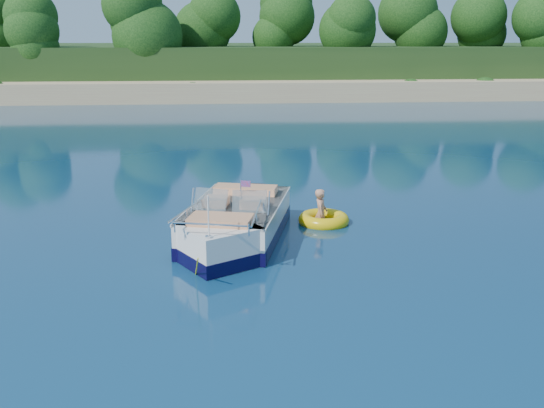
# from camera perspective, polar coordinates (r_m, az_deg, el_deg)

# --- Properties ---
(ground) EXTENTS (160.00, 160.00, 0.00)m
(ground) POSITION_cam_1_polar(r_m,az_deg,el_deg) (12.28, -10.71, -7.30)
(ground) COLOR #092342
(ground) RESTS_ON ground
(shoreline) EXTENTS (170.00, 59.00, 6.00)m
(shoreline) POSITION_cam_1_polar(r_m,az_deg,el_deg) (75.16, -6.03, 12.40)
(shoreline) COLOR tan
(shoreline) RESTS_ON ground
(treeline) EXTENTS (150.00, 7.12, 8.19)m
(treeline) POSITION_cam_1_polar(r_m,az_deg,el_deg) (52.32, -6.54, 16.17)
(treeline) COLOR black
(treeline) RESTS_ON ground
(motorboat) EXTENTS (2.94, 5.68, 1.93)m
(motorboat) POSITION_cam_1_polar(r_m,az_deg,el_deg) (14.31, -3.62, -2.17)
(motorboat) COLOR white
(motorboat) RESTS_ON ground
(tow_tube) EXTENTS (1.61, 1.61, 0.35)m
(tow_tube) POSITION_cam_1_polar(r_m,az_deg,el_deg) (15.89, 4.88, -1.48)
(tow_tube) COLOR yellow
(tow_tube) RESTS_ON ground
(boy) EXTENTS (0.45, 0.79, 1.46)m
(boy) POSITION_cam_1_polar(r_m,az_deg,el_deg) (15.97, 4.60, -1.73)
(boy) COLOR tan
(boy) RESTS_ON ground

